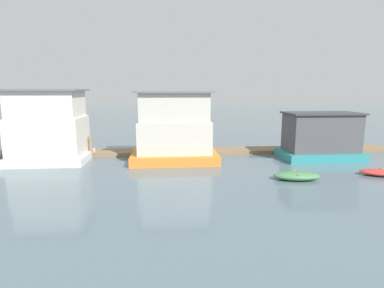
{
  "coord_description": "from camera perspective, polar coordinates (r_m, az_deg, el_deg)",
  "views": [
    {
      "loc": [
        -1.7,
        -21.15,
        5.03
      ],
      "look_at": [
        0.0,
        -1.0,
        1.4
      ],
      "focal_mm": 28.0,
      "sensor_mm": 36.0,
      "label": 1
    }
  ],
  "objects": [
    {
      "name": "ground_plane",
      "position": [
        21.8,
        -0.22,
        -3.16
      ],
      "size": [
        200.0,
        200.0,
        0.0
      ],
      "primitive_type": "plane",
      "color": "slate"
    },
    {
      "name": "dock_walkway",
      "position": [
        24.3,
        -0.71,
        -1.41
      ],
      "size": [
        33.8,
        1.92,
        0.3
      ],
      "primitive_type": "cube",
      "color": "#846B4C",
      "rests_on": "ground_plane"
    },
    {
      "name": "houseboat_white",
      "position": [
        23.41,
        -25.63,
        2.77
      ],
      "size": [
        5.29,
        4.08,
        5.12
      ],
      "color": "white",
      "rests_on": "ground_plane"
    },
    {
      "name": "houseboat_orange",
      "position": [
        21.18,
        -3.38,
        2.57
      ],
      "size": [
        6.09,
        3.69,
        4.98
      ],
      "color": "orange",
      "rests_on": "ground_plane"
    },
    {
      "name": "houseboat_teal",
      "position": [
        24.01,
        23.29,
        1.21
      ],
      "size": [
        5.68,
        3.31,
        3.45
      ],
      "color": "teal",
      "rests_on": "ground_plane"
    },
    {
      "name": "dinghy_green",
      "position": [
        18.1,
        19.27,
        -5.74
      ],
      "size": [
        2.74,
        1.52,
        0.48
      ],
      "color": "#47844C",
      "rests_on": "ground_plane"
    },
    {
      "name": "dinghy_red",
      "position": [
        21.28,
        32.8,
        -4.61
      ],
      "size": [
        2.96,
        1.91,
        0.39
      ],
      "color": "red",
      "rests_on": "ground_plane"
    },
    {
      "name": "mooring_post_centre",
      "position": [
        23.61,
        -18.68,
        -0.58
      ],
      "size": [
        0.27,
        0.27,
        1.69
      ],
      "primitive_type": "cylinder",
      "color": "#846B4C",
      "rests_on": "ground_plane"
    },
    {
      "name": "mooring_post_near_right",
      "position": [
        24.25,
        -24.06,
        -0.31
      ],
      "size": [
        0.26,
        0.26,
        1.98
      ],
      "primitive_type": "cylinder",
      "color": "#846B4C",
      "rests_on": "ground_plane"
    },
    {
      "name": "mooring_post_near_left",
      "position": [
        25.35,
        -30.16,
        -0.47
      ],
      "size": [
        0.24,
        0.24,
        1.9
      ],
      "primitive_type": "cylinder",
      "color": "brown",
      "rests_on": "ground_plane"
    }
  ]
}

